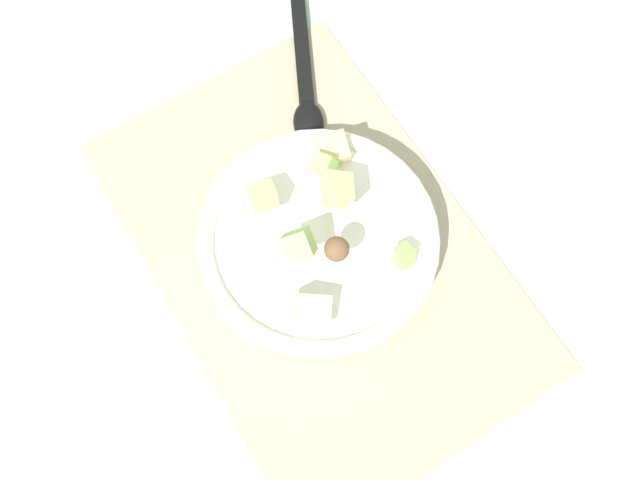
{
  "coord_description": "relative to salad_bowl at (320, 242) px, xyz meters",
  "views": [
    {
      "loc": [
        0.21,
        -0.12,
        0.71
      ],
      "look_at": [
        0.01,
        0.0,
        0.05
      ],
      "focal_mm": 37.88,
      "sensor_mm": 36.0,
      "label": 1
    }
  ],
  "objects": [
    {
      "name": "salad_bowl",
      "position": [
        0.0,
        0.0,
        0.0
      ],
      "size": [
        0.25,
        0.25,
        0.12
      ],
      "color": "white",
      "rests_on": "placemat"
    },
    {
      "name": "ground_plane",
      "position": [
        -0.0,
        -0.0,
        -0.04
      ],
      "size": [
        2.4,
        2.4,
        0.0
      ],
      "primitive_type": "plane",
      "color": "silver"
    },
    {
      "name": "placemat",
      "position": [
        -0.0,
        -0.0,
        -0.04
      ],
      "size": [
        0.52,
        0.34,
        0.01
      ],
      "primitive_type": "cube",
      "color": "tan",
      "rests_on": "ground_plane"
    },
    {
      "name": "serving_spoon",
      "position": [
        -0.18,
        0.09,
        -0.03
      ],
      "size": [
        0.2,
        0.12,
        0.01
      ],
      "color": "black",
      "rests_on": "placemat"
    }
  ]
}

